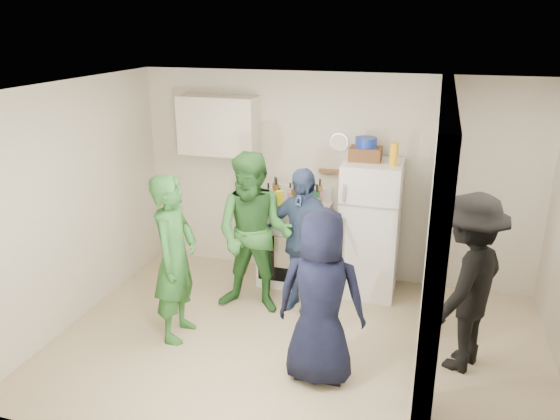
# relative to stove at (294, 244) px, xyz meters

# --- Properties ---
(floor) EXTENTS (4.80, 4.80, 0.00)m
(floor) POSITION_rel_stove_xyz_m (0.40, -1.37, -0.48)
(floor) COLOR tan
(floor) RESTS_ON ground
(wall_back) EXTENTS (4.80, 0.00, 4.80)m
(wall_back) POSITION_rel_stove_xyz_m (0.40, 0.33, 0.77)
(wall_back) COLOR silver
(wall_back) RESTS_ON floor
(wall_front) EXTENTS (4.80, 0.00, 4.80)m
(wall_front) POSITION_rel_stove_xyz_m (0.40, -3.07, 0.77)
(wall_front) COLOR silver
(wall_front) RESTS_ON floor
(wall_left) EXTENTS (0.00, 3.40, 3.40)m
(wall_left) POSITION_rel_stove_xyz_m (-2.00, -1.37, 0.77)
(wall_left) COLOR silver
(wall_left) RESTS_ON floor
(ceiling) EXTENTS (4.80, 4.80, 0.00)m
(ceiling) POSITION_rel_stove_xyz_m (0.40, -1.37, 2.02)
(ceiling) COLOR white
(ceiling) RESTS_ON wall_back
(partition_pier_back) EXTENTS (0.12, 1.20, 2.50)m
(partition_pier_back) POSITION_rel_stove_xyz_m (1.60, -0.27, 0.77)
(partition_pier_back) COLOR silver
(partition_pier_back) RESTS_ON floor
(partition_pier_front) EXTENTS (0.12, 1.20, 2.50)m
(partition_pier_front) POSITION_rel_stove_xyz_m (1.60, -2.47, 0.77)
(partition_pier_front) COLOR silver
(partition_pier_front) RESTS_ON floor
(partition_header) EXTENTS (0.12, 1.00, 0.40)m
(partition_header) POSITION_rel_stove_xyz_m (1.60, -1.37, 1.82)
(partition_header) COLOR silver
(partition_header) RESTS_ON partition_pier_back
(stove) EXTENTS (0.80, 0.67, 0.96)m
(stove) POSITION_rel_stove_xyz_m (0.00, 0.00, 0.00)
(stove) COLOR white
(stove) RESTS_ON floor
(upper_cabinet) EXTENTS (0.95, 0.34, 0.70)m
(upper_cabinet) POSITION_rel_stove_xyz_m (-1.00, 0.15, 1.37)
(upper_cabinet) COLOR silver
(upper_cabinet) RESTS_ON wall_back
(fridge) EXTENTS (0.65, 0.63, 1.57)m
(fridge) POSITION_rel_stove_xyz_m (0.90, -0.03, 0.31)
(fridge) COLOR white
(fridge) RESTS_ON floor
(wicker_basket) EXTENTS (0.35, 0.25, 0.15)m
(wicker_basket) POSITION_rel_stove_xyz_m (0.80, 0.02, 1.17)
(wicker_basket) COLOR brown
(wicker_basket) RESTS_ON fridge
(blue_bowl) EXTENTS (0.24, 0.24, 0.11)m
(blue_bowl) POSITION_rel_stove_xyz_m (0.80, 0.02, 1.30)
(blue_bowl) COLOR #162F98
(blue_bowl) RESTS_ON wicker_basket
(yellow_cup_stack_top) EXTENTS (0.09, 0.09, 0.25)m
(yellow_cup_stack_top) POSITION_rel_stove_xyz_m (1.12, -0.13, 1.22)
(yellow_cup_stack_top) COLOR yellow
(yellow_cup_stack_top) RESTS_ON fridge
(wall_clock) EXTENTS (0.22, 0.02, 0.22)m
(wall_clock) POSITION_rel_stove_xyz_m (0.45, 0.31, 1.22)
(wall_clock) COLOR white
(wall_clock) RESTS_ON wall_back
(spice_shelf) EXTENTS (0.35, 0.08, 0.03)m
(spice_shelf) POSITION_rel_stove_xyz_m (0.40, 0.28, 0.87)
(spice_shelf) COLOR olive
(spice_shelf) RESTS_ON wall_back
(yellow_cup_stack_stove) EXTENTS (0.09, 0.09, 0.25)m
(yellow_cup_stack_stove) POSITION_rel_stove_xyz_m (-0.12, -0.22, 0.60)
(yellow_cup_stack_stove) COLOR yellow
(yellow_cup_stack_stove) RESTS_ON stove
(red_cup) EXTENTS (0.09, 0.09, 0.12)m
(red_cup) POSITION_rel_stove_xyz_m (0.22, -0.20, 0.54)
(red_cup) COLOR red
(red_cup) RESTS_ON stove
(person_green_left) EXTENTS (0.43, 0.64, 1.69)m
(person_green_left) POSITION_rel_stove_xyz_m (-0.81, -1.53, 0.37)
(person_green_left) COLOR #317B35
(person_green_left) RESTS_ON floor
(person_green_center) EXTENTS (0.87, 0.68, 1.78)m
(person_green_center) POSITION_rel_stove_xyz_m (-0.23, -0.81, 0.41)
(person_green_center) COLOR #3B8038
(person_green_center) RESTS_ON floor
(person_denim) EXTENTS (1.02, 0.64, 1.61)m
(person_denim) POSITION_rel_stove_xyz_m (0.25, -0.61, 0.33)
(person_denim) COLOR #3A537F
(person_denim) RESTS_ON floor
(person_navy) EXTENTS (0.80, 0.54, 1.59)m
(person_navy) POSITION_rel_stove_xyz_m (0.71, -1.83, 0.32)
(person_navy) COLOR black
(person_navy) RESTS_ON floor
(person_nook) EXTENTS (1.03, 1.24, 1.67)m
(person_nook) POSITION_rel_stove_xyz_m (1.92, -1.27, 0.35)
(person_nook) COLOR black
(person_nook) RESTS_ON floor
(bottle_a) EXTENTS (0.07, 0.07, 0.31)m
(bottle_a) POSITION_rel_stove_xyz_m (-0.27, 0.12, 0.63)
(bottle_a) COLOR brown
(bottle_a) RESTS_ON stove
(bottle_b) EXTENTS (0.08, 0.08, 0.24)m
(bottle_b) POSITION_rel_stove_xyz_m (-0.16, -0.09, 0.60)
(bottle_b) COLOR #174617
(bottle_b) RESTS_ON stove
(bottle_c) EXTENTS (0.07, 0.07, 0.25)m
(bottle_c) POSITION_rel_stove_xyz_m (-0.09, 0.13, 0.60)
(bottle_c) COLOR silver
(bottle_c) RESTS_ON stove
(bottle_d) EXTENTS (0.08, 0.08, 0.31)m
(bottle_d) POSITION_rel_stove_xyz_m (0.01, -0.04, 0.63)
(bottle_d) COLOR brown
(bottle_d) RESTS_ON stove
(bottle_e) EXTENTS (0.06, 0.06, 0.27)m
(bottle_e) POSITION_rel_stove_xyz_m (0.09, 0.19, 0.62)
(bottle_e) COLOR #A0ACB1
(bottle_e) RESTS_ON stove
(bottle_f) EXTENTS (0.07, 0.07, 0.27)m
(bottle_f) POSITION_rel_stove_xyz_m (0.17, 0.04, 0.62)
(bottle_f) COLOR #153513
(bottle_f) RESTS_ON stove
(bottle_g) EXTENTS (0.06, 0.06, 0.32)m
(bottle_g) POSITION_rel_stove_xyz_m (0.27, 0.14, 0.64)
(bottle_g) COLOR olive
(bottle_g) RESTS_ON stove
(bottle_h) EXTENTS (0.07, 0.07, 0.31)m
(bottle_h) POSITION_rel_stove_xyz_m (-0.28, -0.13, 0.63)
(bottle_h) COLOR #B2B8BF
(bottle_h) RESTS_ON stove
(bottle_i) EXTENTS (0.08, 0.08, 0.28)m
(bottle_i) POSITION_rel_stove_xyz_m (0.04, 0.09, 0.62)
(bottle_i) COLOR #4D220D
(bottle_i) RESTS_ON stove
(bottle_j) EXTENTS (0.07, 0.07, 0.33)m
(bottle_j) POSITION_rel_stove_xyz_m (0.29, -0.11, 0.64)
(bottle_j) COLOR #216236
(bottle_j) RESTS_ON stove
(bottle_k) EXTENTS (0.08, 0.08, 0.32)m
(bottle_k) POSITION_rel_stove_xyz_m (-0.23, 0.02, 0.64)
(bottle_k) COLOR brown
(bottle_k) RESTS_ON stove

